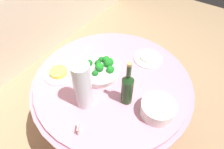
{
  "coord_description": "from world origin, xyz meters",
  "views": [
    {
      "loc": [
        -0.78,
        -0.53,
        1.82
      ],
      "look_at": [
        0.0,
        0.0,
        0.79
      ],
      "focal_mm": 32.13,
      "sensor_mm": 36.0,
      "label": 1
    }
  ],
  "objects_px": {
    "broccoli_bowl": "(101,70)",
    "serving_tongs": "(88,51)",
    "wine_bottle": "(127,88)",
    "label_placard_front": "(78,129)",
    "food_plate_rice": "(148,58)",
    "decorative_fruit_vase": "(83,88)",
    "food_plate_fried_egg": "(59,73)",
    "plate_stack": "(158,109)"
  },
  "relations": [
    {
      "from": "serving_tongs",
      "to": "food_plate_fried_egg",
      "type": "relative_size",
      "value": 0.76
    },
    {
      "from": "broccoli_bowl",
      "to": "decorative_fruit_vase",
      "type": "relative_size",
      "value": 0.82
    },
    {
      "from": "broccoli_bowl",
      "to": "label_placard_front",
      "type": "relative_size",
      "value": 5.09
    },
    {
      "from": "wine_bottle",
      "to": "food_plate_rice",
      "type": "height_order",
      "value": "wine_bottle"
    },
    {
      "from": "broccoli_bowl",
      "to": "plate_stack",
      "type": "height_order",
      "value": "broccoli_bowl"
    },
    {
      "from": "label_placard_front",
      "to": "broccoli_bowl",
      "type": "bearing_deg",
      "value": 19.8
    },
    {
      "from": "plate_stack",
      "to": "wine_bottle",
      "type": "height_order",
      "value": "wine_bottle"
    },
    {
      "from": "broccoli_bowl",
      "to": "wine_bottle",
      "type": "height_order",
      "value": "wine_bottle"
    },
    {
      "from": "plate_stack",
      "to": "broccoli_bowl",
      "type": "bearing_deg",
      "value": 81.57
    },
    {
      "from": "serving_tongs",
      "to": "food_plate_rice",
      "type": "relative_size",
      "value": 0.76
    },
    {
      "from": "decorative_fruit_vase",
      "to": "food_plate_rice",
      "type": "distance_m",
      "value": 0.62
    },
    {
      "from": "food_plate_fried_egg",
      "to": "plate_stack",
      "type": "bearing_deg",
      "value": -81.9
    },
    {
      "from": "serving_tongs",
      "to": "label_placard_front",
      "type": "xyz_separation_m",
      "value": [
        -0.57,
        -0.39,
        0.03
      ]
    },
    {
      "from": "decorative_fruit_vase",
      "to": "food_plate_fried_egg",
      "type": "xyz_separation_m",
      "value": [
        0.08,
        0.32,
        -0.14
      ]
    },
    {
      "from": "food_plate_rice",
      "to": "food_plate_fried_egg",
      "type": "height_order",
      "value": "food_plate_fried_egg"
    },
    {
      "from": "broccoli_bowl",
      "to": "serving_tongs",
      "type": "bearing_deg",
      "value": 60.25
    },
    {
      "from": "plate_stack",
      "to": "label_placard_front",
      "type": "xyz_separation_m",
      "value": [
        -0.37,
        0.32,
        -0.01
      ]
    },
    {
      "from": "broccoli_bowl",
      "to": "wine_bottle",
      "type": "relative_size",
      "value": 0.83
    },
    {
      "from": "plate_stack",
      "to": "food_plate_rice",
      "type": "height_order",
      "value": "plate_stack"
    },
    {
      "from": "wine_bottle",
      "to": "decorative_fruit_vase",
      "type": "relative_size",
      "value": 0.99
    },
    {
      "from": "broccoli_bowl",
      "to": "serving_tongs",
      "type": "height_order",
      "value": "broccoli_bowl"
    },
    {
      "from": "broccoli_bowl",
      "to": "label_placard_front",
      "type": "bearing_deg",
      "value": -160.2
    },
    {
      "from": "broccoli_bowl",
      "to": "food_plate_rice",
      "type": "distance_m",
      "value": 0.39
    },
    {
      "from": "plate_stack",
      "to": "food_plate_rice",
      "type": "bearing_deg",
      "value": 33.34
    },
    {
      "from": "wine_bottle",
      "to": "food_plate_rice",
      "type": "relative_size",
      "value": 1.53
    },
    {
      "from": "food_plate_fried_egg",
      "to": "serving_tongs",
      "type": "bearing_deg",
      "value": -3.05
    },
    {
      "from": "food_plate_rice",
      "to": "food_plate_fried_egg",
      "type": "distance_m",
      "value": 0.69
    },
    {
      "from": "decorative_fruit_vase",
      "to": "wine_bottle",
      "type": "bearing_deg",
      "value": -52.32
    },
    {
      "from": "broccoli_bowl",
      "to": "food_plate_fried_egg",
      "type": "distance_m",
      "value": 0.31
    },
    {
      "from": "label_placard_front",
      "to": "food_plate_fried_egg",
      "type": "bearing_deg",
      "value": 57.55
    },
    {
      "from": "broccoli_bowl",
      "to": "wine_bottle",
      "type": "xyz_separation_m",
      "value": [
        -0.1,
        -0.27,
        0.08
      ]
    },
    {
      "from": "wine_bottle",
      "to": "decorative_fruit_vase",
      "type": "distance_m",
      "value": 0.27
    },
    {
      "from": "plate_stack",
      "to": "food_plate_fried_egg",
      "type": "xyz_separation_m",
      "value": [
        -0.1,
        0.73,
        -0.03
      ]
    },
    {
      "from": "broccoli_bowl",
      "to": "wine_bottle",
      "type": "bearing_deg",
      "value": -109.55
    },
    {
      "from": "decorative_fruit_vase",
      "to": "food_plate_fried_egg",
      "type": "distance_m",
      "value": 0.35
    },
    {
      "from": "decorative_fruit_vase",
      "to": "food_plate_fried_egg",
      "type": "bearing_deg",
      "value": 75.16
    },
    {
      "from": "wine_bottle",
      "to": "label_placard_front",
      "type": "distance_m",
      "value": 0.37
    },
    {
      "from": "serving_tongs",
      "to": "food_plate_fried_egg",
      "type": "distance_m",
      "value": 0.31
    },
    {
      "from": "serving_tongs",
      "to": "food_plate_rice",
      "type": "bearing_deg",
      "value": -66.3
    },
    {
      "from": "food_plate_rice",
      "to": "label_placard_front",
      "type": "xyz_separation_m",
      "value": [
        -0.77,
        0.05,
        0.02
      ]
    },
    {
      "from": "broccoli_bowl",
      "to": "decorative_fruit_vase",
      "type": "height_order",
      "value": "decorative_fruit_vase"
    },
    {
      "from": "plate_stack",
      "to": "food_plate_fried_egg",
      "type": "bearing_deg",
      "value": 98.1
    }
  ]
}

